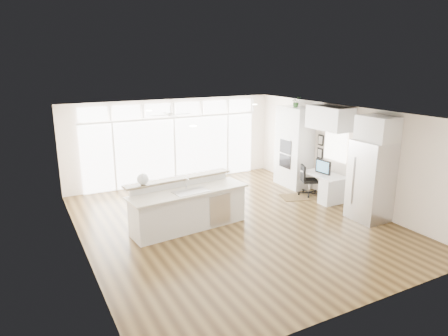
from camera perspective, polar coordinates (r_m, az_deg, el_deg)
floor at (r=9.93m, az=1.38°, el=-7.90°), size 7.00×8.00×0.02m
ceiling at (r=9.21m, az=1.49°, el=7.81°), size 7.00×8.00×0.02m
wall_back at (r=13.02m, az=-7.25°, el=3.83°), size 7.00×0.04×2.70m
wall_front at (r=6.50m, az=19.20°, el=-8.59°), size 7.00×0.04×2.70m
wall_left at (r=8.41m, az=-19.89°, el=-3.26°), size 0.04×8.00×2.70m
wall_right at (r=11.56m, az=16.75°, el=1.87°), size 0.04×8.00×2.70m
glass_wall at (r=13.03m, az=-7.11°, el=2.49°), size 5.80×0.06×2.08m
transom_row at (r=12.81m, az=-7.30°, el=8.31°), size 5.90×0.06×0.40m
desk_window at (r=11.70m, az=15.66°, el=3.11°), size 0.04×0.85×0.85m
ceiling_fan at (r=11.56m, az=-7.62°, el=8.07°), size 1.16×1.16×0.32m
recessed_lights at (r=9.39m, az=0.88°, el=7.83°), size 3.40×3.00×0.02m
oven_cabinet at (r=12.68m, az=9.97°, el=2.96°), size 0.64×1.20×2.50m
desk_nook at (r=11.77m, az=14.08°, el=-2.61°), size 0.72×1.30×0.76m
upper_cabinets at (r=11.37m, az=14.87°, el=6.93°), size 0.64×1.30×0.64m
refrigerator at (r=10.47m, az=20.21°, el=-1.75°), size 0.76×0.90×2.00m
fridge_cabinet at (r=10.24m, az=21.09°, el=5.28°), size 0.64×0.90×0.60m
framed_photos at (r=12.17m, az=13.62°, el=2.97°), size 0.06×0.22×0.80m
kitchen_island at (r=9.47m, az=-5.03°, el=-5.32°), size 2.97×1.37×1.14m
rug at (r=11.89m, az=10.44°, el=-4.11°), size 1.07×0.91×0.01m
office_chair at (r=12.03m, az=12.12°, el=-1.74°), size 0.61×0.59×0.91m
fishbowl at (r=9.21m, az=-11.52°, el=-1.55°), size 0.30×0.30×0.27m
monitor at (r=11.55m, az=13.98°, el=0.18°), size 0.14×0.54×0.45m
keyboard at (r=11.50m, az=13.28°, el=-0.96°), size 0.16×0.33×0.02m
potted_plant at (r=12.47m, az=10.26°, el=9.12°), size 0.31×0.33×0.24m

